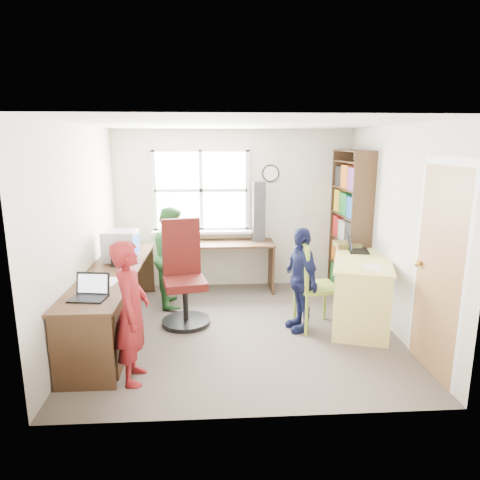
{
  "coord_description": "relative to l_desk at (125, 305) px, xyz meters",
  "views": [
    {
      "loc": [
        -0.31,
        -4.78,
        2.19
      ],
      "look_at": [
        0.0,
        0.25,
        1.05
      ],
      "focal_mm": 32.0,
      "sensor_mm": 36.0,
      "label": 1
    }
  ],
  "objects": [
    {
      "name": "room",
      "position": [
        1.32,
        0.38,
        0.76
      ],
      "size": [
        3.64,
        3.44,
        2.44
      ],
      "color": "#4F453E",
      "rests_on": "ground"
    },
    {
      "name": "l_desk",
      "position": [
        0.0,
        0.0,
        0.0
      ],
      "size": [
        2.38,
        2.95,
        0.75
      ],
      "color": "#432C1B",
      "rests_on": "ground"
    },
    {
      "name": "right_desk",
      "position": [
        2.81,
        0.45,
        0.14
      ],
      "size": [
        1.06,
        1.56,
        0.82
      ],
      "rotation": [
        0.0,
        0.0,
        -0.31
      ],
      "color": "#F1E578",
      "rests_on": "ground"
    },
    {
      "name": "bookshelf",
      "position": [
        2.96,
        1.47,
        0.55
      ],
      "size": [
        0.3,
        1.02,
        2.1
      ],
      "color": "#432C1B",
      "rests_on": "ground"
    },
    {
      "name": "swivel_chair",
      "position": [
        0.61,
        0.57,
        0.1
      ],
      "size": [
        0.71,
        0.71,
        1.29
      ],
      "rotation": [
        0.0,
        0.0,
        0.21
      ],
      "color": "black",
      "rests_on": "ground"
    },
    {
      "name": "wooden_chair",
      "position": [
        2.14,
        0.3,
        0.12
      ],
      "size": [
        0.53,
        0.53,
        1.07
      ],
      "rotation": [
        0.0,
        0.0,
        0.16
      ],
      "color": "#91AA38",
      "rests_on": "ground"
    },
    {
      "name": "crt_monitor",
      "position": [
        -0.17,
        0.75,
        0.49
      ],
      "size": [
        0.42,
        0.37,
        0.39
      ],
      "rotation": [
        0.0,
        0.0,
        -0.06
      ],
      "color": "#B0B2B5",
      "rests_on": "l_desk"
    },
    {
      "name": "laptop_left",
      "position": [
        -0.19,
        -0.54,
        0.35
      ],
      "size": [
        0.36,
        0.31,
        0.23
      ],
      "rotation": [
        0.0,
        0.0,
        -0.14
      ],
      "color": "black",
      "rests_on": "l_desk"
    },
    {
      "name": "laptop_right",
      "position": [
        2.81,
        0.79,
        0.42
      ],
      "size": [
        0.34,
        0.38,
        0.23
      ],
      "rotation": [
        0.0,
        0.0,
        1.38
      ],
      "color": "black",
      "rests_on": "right_desk"
    },
    {
      "name": "speaker_a",
      "position": [
        -0.2,
        0.52,
        0.38
      ],
      "size": [
        0.11,
        0.11,
        0.18
      ],
      "rotation": [
        0.0,
        0.0,
        0.2
      ],
      "color": "black",
      "rests_on": "l_desk"
    },
    {
      "name": "speaker_b",
      "position": [
        -0.2,
        1.18,
        0.38
      ],
      "size": [
        0.1,
        0.1,
        0.17
      ],
      "rotation": [
        0.0,
        0.0,
        -0.23
      ],
      "color": "black",
      "rests_on": "l_desk"
    },
    {
      "name": "cd_tower",
      "position": [
        1.66,
        1.78,
        0.74
      ],
      "size": [
        0.19,
        0.18,
        0.89
      ],
      "rotation": [
        0.0,
        0.0,
        0.11
      ],
      "color": "black",
      "rests_on": "l_desk"
    },
    {
      "name": "game_box",
      "position": [
        2.79,
        1.02,
        0.4
      ],
      "size": [
        0.33,
        0.33,
        0.06
      ],
      "rotation": [
        0.0,
        0.0,
        -0.04
      ],
      "color": "red",
      "rests_on": "right_desk"
    },
    {
      "name": "paper_a",
      "position": [
        -0.14,
        -0.07,
        0.3
      ],
      "size": [
        0.26,
        0.33,
        0.0
      ],
      "rotation": [
        0.0,
        0.0,
        -0.2
      ],
      "color": "silver",
      "rests_on": "l_desk"
    },
    {
      "name": "paper_b",
      "position": [
        2.78,
        0.05,
        0.37
      ],
      "size": [
        0.29,
        0.34,
        0.0
      ],
      "rotation": [
        0.0,
        0.0,
        -0.37
      ],
      "color": "silver",
      "rests_on": "right_desk"
    },
    {
      "name": "potted_plant",
      "position": [
        0.64,
        1.71,
        0.44
      ],
      "size": [
        0.19,
        0.17,
        0.29
      ],
      "primitive_type": "imported",
      "rotation": [
        0.0,
        0.0,
        -0.33
      ],
      "color": "#2B6D36",
      "rests_on": "l_desk"
    },
    {
      "name": "person_red",
      "position": [
        0.23,
        -0.77,
        0.22
      ],
      "size": [
        0.34,
        0.5,
        1.35
      ],
      "primitive_type": "imported",
      "rotation": [
        0.0,
        0.0,
        1.6
      ],
      "color": "maroon",
      "rests_on": "ground"
    },
    {
      "name": "person_green",
      "position": [
        0.43,
        1.19,
        0.23
      ],
      "size": [
        0.6,
        0.73,
        1.37
      ],
      "primitive_type": "imported",
      "rotation": [
        0.0,
        0.0,
        1.7
      ],
      "color": "#2A6A2C",
      "rests_on": "ground"
    },
    {
      "name": "person_navy",
      "position": [
        2.01,
        0.27,
        0.17
      ],
      "size": [
        0.47,
        0.78,
        1.25
      ],
      "primitive_type": "imported",
      "rotation": [
        0.0,
        0.0,
        -1.34
      ],
      "color": "#161B44",
      "rests_on": "ground"
    }
  ]
}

